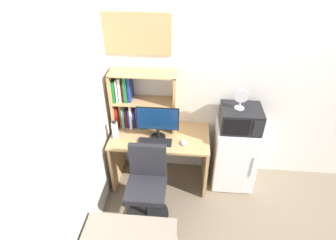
{
  "coord_description": "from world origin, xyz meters",
  "views": [
    {
      "loc": [
        -0.62,
        -2.96,
        2.79
      ],
      "look_at": [
        -0.85,
        -0.35,
        1.0
      ],
      "focal_mm": 29.54,
      "sensor_mm": 36.0,
      "label": 1
    }
  ],
  "objects_px": {
    "hutch_bookshelf": "(134,101)",
    "wall_corkboard": "(136,34)",
    "desk_chair": "(147,188)",
    "keyboard": "(155,142)",
    "desk_fan": "(241,98)",
    "monitor": "(158,121)",
    "microwave": "(241,118)",
    "water_bottle": "(115,130)",
    "computer_mouse": "(184,143)",
    "mini_fridge": "(234,156)"
  },
  "relations": [
    {
      "from": "monitor",
      "to": "wall_corkboard",
      "type": "xyz_separation_m",
      "value": [
        -0.26,
        0.35,
        0.89
      ]
    },
    {
      "from": "hutch_bookshelf",
      "to": "monitor",
      "type": "bearing_deg",
      "value": -37.14
    },
    {
      "from": "hutch_bookshelf",
      "to": "desk_chair",
      "type": "height_order",
      "value": "hutch_bookshelf"
    },
    {
      "from": "computer_mouse",
      "to": "water_bottle",
      "type": "height_order",
      "value": "water_bottle"
    },
    {
      "from": "microwave",
      "to": "desk_fan",
      "type": "bearing_deg",
      "value": -170.91
    },
    {
      "from": "desk_chair",
      "to": "wall_corkboard",
      "type": "height_order",
      "value": "wall_corkboard"
    },
    {
      "from": "monitor",
      "to": "water_bottle",
      "type": "relative_size",
      "value": 2.16
    },
    {
      "from": "hutch_bookshelf",
      "to": "mini_fridge",
      "type": "bearing_deg",
      "value": -5.71
    },
    {
      "from": "keyboard",
      "to": "wall_corkboard",
      "type": "height_order",
      "value": "wall_corkboard"
    },
    {
      "from": "keyboard",
      "to": "desk_fan",
      "type": "height_order",
      "value": "desk_fan"
    },
    {
      "from": "water_bottle",
      "to": "mini_fridge",
      "type": "bearing_deg",
      "value": 5.72
    },
    {
      "from": "hutch_bookshelf",
      "to": "wall_corkboard",
      "type": "bearing_deg",
      "value": 66.59
    },
    {
      "from": "keyboard",
      "to": "water_bottle",
      "type": "bearing_deg",
      "value": 172.34
    },
    {
      "from": "wall_corkboard",
      "to": "water_bottle",
      "type": "bearing_deg",
      "value": -122.07
    },
    {
      "from": "hutch_bookshelf",
      "to": "desk_chair",
      "type": "xyz_separation_m",
      "value": [
        0.24,
        -0.73,
        -0.7
      ]
    },
    {
      "from": "monitor",
      "to": "desk_fan",
      "type": "bearing_deg",
      "value": 6.76
    },
    {
      "from": "microwave",
      "to": "desk_fan",
      "type": "xyz_separation_m",
      "value": [
        -0.03,
        -0.01,
        0.27
      ]
    },
    {
      "from": "wall_corkboard",
      "to": "mini_fridge",
      "type": "bearing_deg",
      "value": -11.28
    },
    {
      "from": "monitor",
      "to": "mini_fridge",
      "type": "relative_size",
      "value": 0.56
    },
    {
      "from": "microwave",
      "to": "desk_fan",
      "type": "relative_size",
      "value": 1.88
    },
    {
      "from": "hutch_bookshelf",
      "to": "water_bottle",
      "type": "distance_m",
      "value": 0.42
    },
    {
      "from": "computer_mouse",
      "to": "desk_fan",
      "type": "distance_m",
      "value": 0.82
    },
    {
      "from": "desk_fan",
      "to": "computer_mouse",
      "type": "bearing_deg",
      "value": -161.81
    },
    {
      "from": "hutch_bookshelf",
      "to": "desk_fan",
      "type": "distance_m",
      "value": 1.25
    },
    {
      "from": "water_bottle",
      "to": "desk_fan",
      "type": "height_order",
      "value": "desk_fan"
    },
    {
      "from": "microwave",
      "to": "keyboard",
      "type": "bearing_deg",
      "value": -167.62
    },
    {
      "from": "water_bottle",
      "to": "mini_fridge",
      "type": "height_order",
      "value": "water_bottle"
    },
    {
      "from": "hutch_bookshelf",
      "to": "mini_fridge",
      "type": "height_order",
      "value": "hutch_bookshelf"
    },
    {
      "from": "monitor",
      "to": "wall_corkboard",
      "type": "relative_size",
      "value": 0.63
    },
    {
      "from": "hutch_bookshelf",
      "to": "wall_corkboard",
      "type": "xyz_separation_m",
      "value": [
        0.05,
        0.12,
        0.77
      ]
    },
    {
      "from": "computer_mouse",
      "to": "desk_chair",
      "type": "distance_m",
      "value": 0.66
    },
    {
      "from": "monitor",
      "to": "mini_fridge",
      "type": "distance_m",
      "value": 1.11
    },
    {
      "from": "desk_fan",
      "to": "wall_corkboard",
      "type": "bearing_deg",
      "value": 168.29
    },
    {
      "from": "monitor",
      "to": "keyboard",
      "type": "bearing_deg",
      "value": -103.27
    },
    {
      "from": "monitor",
      "to": "microwave",
      "type": "xyz_separation_m",
      "value": [
        0.95,
        0.11,
        0.02
      ]
    },
    {
      "from": "mini_fridge",
      "to": "hutch_bookshelf",
      "type": "bearing_deg",
      "value": 174.29
    },
    {
      "from": "water_bottle",
      "to": "mini_fridge",
      "type": "xyz_separation_m",
      "value": [
        1.46,
        0.15,
        -0.42
      ]
    },
    {
      "from": "mini_fridge",
      "to": "microwave",
      "type": "height_order",
      "value": "microwave"
    },
    {
      "from": "hutch_bookshelf",
      "to": "monitor",
      "type": "relative_size",
      "value": 1.56
    },
    {
      "from": "desk_chair",
      "to": "keyboard",
      "type": "bearing_deg",
      "value": 83.0
    },
    {
      "from": "hutch_bookshelf",
      "to": "wall_corkboard",
      "type": "relative_size",
      "value": 0.98
    },
    {
      "from": "desk_fan",
      "to": "monitor",
      "type": "bearing_deg",
      "value": -173.24
    },
    {
      "from": "hutch_bookshelf",
      "to": "desk_fan",
      "type": "bearing_deg",
      "value": -5.98
    },
    {
      "from": "water_bottle",
      "to": "monitor",
      "type": "bearing_deg",
      "value": 3.93
    },
    {
      "from": "monitor",
      "to": "water_bottle",
      "type": "xyz_separation_m",
      "value": [
        -0.51,
        -0.03,
        -0.14
      ]
    },
    {
      "from": "hutch_bookshelf",
      "to": "monitor",
      "type": "distance_m",
      "value": 0.41
    },
    {
      "from": "keyboard",
      "to": "computer_mouse",
      "type": "distance_m",
      "value": 0.34
    },
    {
      "from": "mini_fridge",
      "to": "wall_corkboard",
      "type": "relative_size",
      "value": 1.12
    },
    {
      "from": "monitor",
      "to": "desk_chair",
      "type": "distance_m",
      "value": 0.77
    },
    {
      "from": "hutch_bookshelf",
      "to": "keyboard",
      "type": "distance_m",
      "value": 0.57
    }
  ]
}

